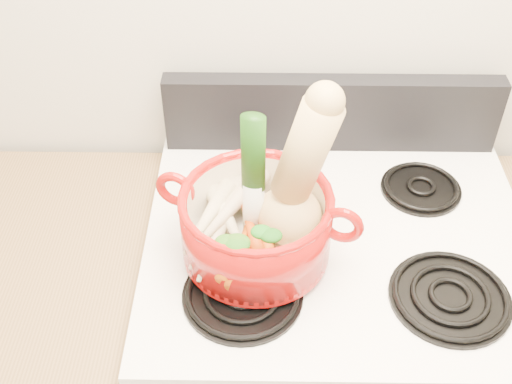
{
  "coord_description": "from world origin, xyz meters",
  "views": [
    {
      "loc": [
        -0.15,
        0.49,
        1.88
      ],
      "look_at": [
        -0.17,
        1.32,
        1.14
      ],
      "focal_mm": 45.0,
      "sensor_mm": 36.0,
      "label": 1
    }
  ],
  "objects_px": {
    "stove_body": "(322,370)",
    "squash": "(297,174)",
    "leek": "(253,178)",
    "dutch_oven": "(256,225)"
  },
  "relations": [
    {
      "from": "leek",
      "to": "stove_body",
      "type": "bearing_deg",
      "value": 25.9
    },
    {
      "from": "squash",
      "to": "leek",
      "type": "bearing_deg",
      "value": -163.3
    },
    {
      "from": "stove_body",
      "to": "dutch_oven",
      "type": "relative_size",
      "value": 3.26
    },
    {
      "from": "dutch_oven",
      "to": "stove_body",
      "type": "bearing_deg",
      "value": 36.52
    },
    {
      "from": "stove_body",
      "to": "leek",
      "type": "xyz_separation_m",
      "value": [
        -0.17,
        -0.04,
        0.68
      ]
    },
    {
      "from": "dutch_oven",
      "to": "leek",
      "type": "distance_m",
      "value": 0.1
    },
    {
      "from": "dutch_oven",
      "to": "squash",
      "type": "xyz_separation_m",
      "value": [
        0.07,
        0.01,
        0.12
      ]
    },
    {
      "from": "squash",
      "to": "leek",
      "type": "xyz_separation_m",
      "value": [
        -0.08,
        0.01,
        -0.01
      ]
    },
    {
      "from": "stove_body",
      "to": "dutch_oven",
      "type": "xyz_separation_m",
      "value": [
        -0.17,
        -0.06,
        0.58
      ]
    },
    {
      "from": "stove_body",
      "to": "squash",
      "type": "distance_m",
      "value": 0.7
    }
  ]
}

